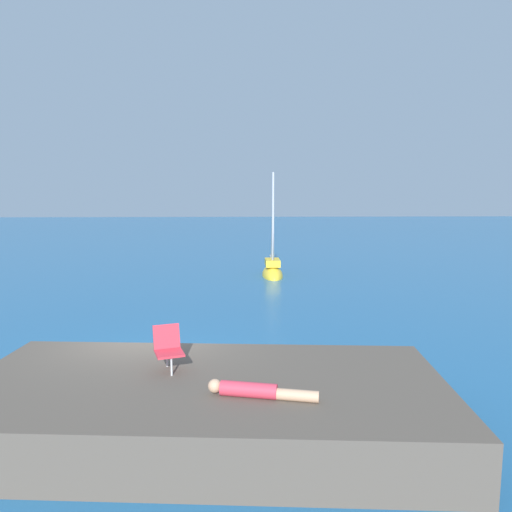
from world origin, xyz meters
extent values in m
plane|color=#236093|center=(0.00, 0.00, 0.00)|extent=(160.00, 160.00, 0.00)
cube|color=brown|center=(1.43, -2.68, 0.48)|extent=(8.56, 4.58, 0.96)
cube|color=brown|center=(3.37, -0.44, 0.00)|extent=(0.70, 0.81, 0.60)
cube|color=brown|center=(-0.38, -0.71, 0.00)|extent=(1.76, 1.59, 0.96)
ellipsoid|color=yellow|center=(3.86, 13.17, 0.00)|extent=(1.07, 3.04, 1.04)
cube|color=yellow|center=(3.86, 13.17, 0.69)|extent=(0.74, 1.33, 0.34)
cylinder|color=#B7B7BC|center=(3.86, 12.89, 2.89)|extent=(0.11, 0.11, 4.74)
cylinder|color=#B2B2B7|center=(3.87, 13.84, 0.85)|extent=(0.11, 1.89, 0.09)
pyramid|color=silver|center=(3.86, 13.42, 2.70)|extent=(0.07, 1.52, 3.60)
cylinder|color=#DB384C|center=(2.16, -3.43, 1.08)|extent=(0.93, 0.44, 0.24)
cylinder|color=tan|center=(2.89, -3.60, 1.05)|extent=(0.72, 0.34, 0.18)
sphere|color=tan|center=(1.62, -3.30, 1.10)|extent=(0.22, 0.22, 0.22)
cube|color=#E03342|center=(0.76, -2.29, 1.31)|extent=(0.62, 0.64, 0.04)
cube|color=#E03342|center=(0.68, -2.04, 1.53)|extent=(0.50, 0.29, 0.45)
cylinder|color=silver|center=(0.82, -2.49, 1.13)|extent=(0.04, 0.04, 0.35)
cylinder|color=silver|center=(0.68, -2.04, 1.13)|extent=(0.04, 0.04, 0.35)
camera|label=1|loc=(1.96, -10.40, 4.11)|focal=32.63mm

